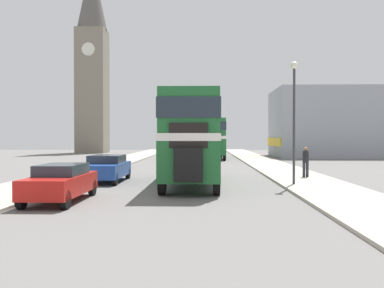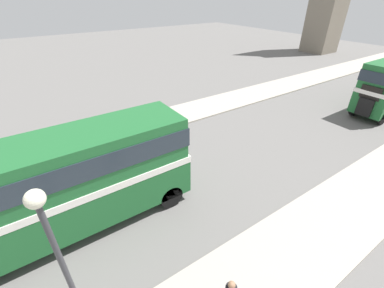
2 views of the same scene
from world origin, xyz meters
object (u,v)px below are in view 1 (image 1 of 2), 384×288
double_decker_bus (192,132)px  car_parked_near (61,182)px  pedestrian_walking (306,160)px  car_parked_mid (107,168)px  bus_distant (213,135)px  street_lamp (294,104)px  church_tower (92,53)px

double_decker_bus → car_parked_near: 7.68m
pedestrian_walking → car_parked_mid: bearing=-171.0°
double_decker_bus → pedestrian_walking: bearing=24.5°
double_decker_bus → bus_distant: bearing=86.5°
car_parked_near → street_lamp: (9.57, 5.02, 3.23)m
church_tower → car_parked_mid: bearing=-74.3°
bus_distant → church_tower: 27.23m
double_decker_bus → car_parked_near: (-4.66, -5.80, -1.88)m
car_parked_near → street_lamp: 11.28m
car_parked_near → double_decker_bus: bearing=51.2°
bus_distant → car_parked_mid: (-6.15, -24.44, -1.82)m
church_tower → double_decker_bus: bearing=-69.1°
street_lamp → church_tower: bearing=116.1°
street_lamp → church_tower: 49.08m
bus_distant → church_tower: church_tower is taller
bus_distant → pedestrian_walking: bearing=-78.2°
bus_distant → street_lamp: (3.32, -26.38, 1.40)m
car_parked_mid → double_decker_bus: bearing=-14.3°
church_tower → street_lamp: bearing=-63.9°
double_decker_bus → car_parked_near: double_decker_bus is taller
car_parked_mid → church_tower: (-11.56, 41.03, 14.17)m
double_decker_bus → church_tower: size_ratio=0.34×
double_decker_bus → street_lamp: street_lamp is taller
car_parked_near → pedestrian_walking: (11.00, 8.68, 0.35)m
pedestrian_walking → church_tower: church_tower is taller
street_lamp → pedestrian_walking: bearing=68.7°
church_tower → car_parked_near: bearing=-76.6°
bus_distant → church_tower: bearing=136.9°
car_parked_near → pedestrian_walking: bearing=38.3°
bus_distant → car_parked_near: bearing=-101.3°
street_lamp → car_parked_near: bearing=-152.3°
double_decker_bus → street_lamp: bearing=-9.0°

